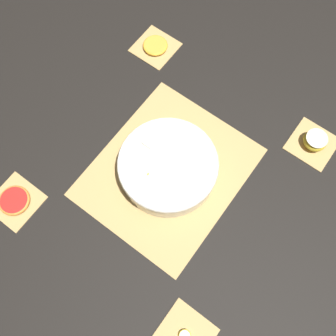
% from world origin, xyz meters
% --- Properties ---
extents(ground_plane, '(6.00, 6.00, 0.00)m').
position_xyz_m(ground_plane, '(0.00, 0.00, 0.00)').
color(ground_plane, black).
extents(bamboo_mat_center, '(0.46, 0.39, 0.01)m').
position_xyz_m(bamboo_mat_center, '(-0.00, 0.00, 0.00)').
color(bamboo_mat_center, tan).
rests_on(bamboo_mat_center, ground_plane).
extents(coaster_mat_near_left, '(0.13, 0.13, 0.01)m').
position_xyz_m(coaster_mat_near_left, '(-0.33, -0.29, 0.00)').
color(coaster_mat_near_left, tan).
rests_on(coaster_mat_near_left, ground_plane).
extents(coaster_mat_near_right, '(0.13, 0.13, 0.01)m').
position_xyz_m(coaster_mat_near_right, '(0.33, -0.29, 0.00)').
color(coaster_mat_near_right, tan).
rests_on(coaster_mat_near_right, ground_plane).
extents(coaster_mat_far_left, '(0.13, 0.13, 0.01)m').
position_xyz_m(coaster_mat_far_left, '(-0.33, 0.29, 0.00)').
color(coaster_mat_far_left, tan).
rests_on(coaster_mat_far_left, ground_plane).
extents(coaster_mat_far_right, '(0.13, 0.13, 0.01)m').
position_xyz_m(coaster_mat_far_right, '(0.33, 0.29, 0.00)').
color(coaster_mat_far_right, tan).
rests_on(coaster_mat_far_right, ground_plane).
extents(fruit_salad_bowl, '(0.28, 0.28, 0.08)m').
position_xyz_m(fruit_salad_bowl, '(-0.00, -0.00, 0.05)').
color(fruit_salad_bowl, silver).
rests_on(fruit_salad_bowl, bamboo_mat_center).
extents(apple_half, '(0.07, 0.07, 0.04)m').
position_xyz_m(apple_half, '(-0.33, 0.29, 0.03)').
color(apple_half, gold).
rests_on(apple_half, coaster_mat_far_left).
extents(orange_slice_whole, '(0.08, 0.08, 0.01)m').
position_xyz_m(orange_slice_whole, '(-0.33, -0.29, 0.01)').
color(orange_slice_whole, '#F9A338').
rests_on(orange_slice_whole, coaster_mat_near_left).
extents(banana_coin_single, '(0.03, 0.03, 0.01)m').
position_xyz_m(banana_coin_single, '(0.33, 0.29, 0.01)').
color(banana_coin_single, beige).
rests_on(banana_coin_single, coaster_mat_far_right).
extents(grapefruit_slice, '(0.09, 0.09, 0.01)m').
position_xyz_m(grapefruit_slice, '(0.33, -0.29, 0.01)').
color(grapefruit_slice, '#B2231E').
rests_on(grapefruit_slice, coaster_mat_near_right).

